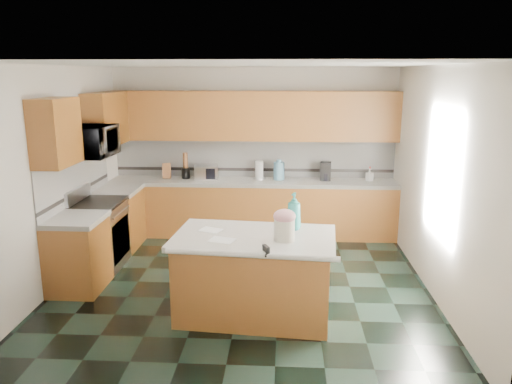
{
  "coord_description": "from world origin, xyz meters",
  "views": [
    {
      "loc": [
        0.51,
        -5.85,
        2.61
      ],
      "look_at": [
        0.15,
        0.35,
        1.12
      ],
      "focal_mm": 35.0,
      "sensor_mm": 36.0,
      "label": 1
    }
  ],
  "objects_px": {
    "island_base": "(254,278)",
    "soap_bottle_island": "(294,211)",
    "coffee_maker": "(326,171)",
    "toaster_oven": "(206,172)",
    "knife_block": "(167,171)",
    "treat_jar": "(284,230)",
    "island_top": "(254,238)"
  },
  "relations": [
    {
      "from": "soap_bottle_island",
      "to": "treat_jar",
      "type": "bearing_deg",
      "value": -85.38
    },
    {
      "from": "toaster_oven",
      "to": "island_top",
      "type": "bearing_deg",
      "value": -80.25
    },
    {
      "from": "toaster_oven",
      "to": "coffee_maker",
      "type": "height_order",
      "value": "coffee_maker"
    },
    {
      "from": "treat_jar",
      "to": "knife_block",
      "type": "xyz_separation_m",
      "value": [
        -1.93,
        2.99,
        0.01
      ]
    },
    {
      "from": "island_top",
      "to": "coffee_maker",
      "type": "relative_size",
      "value": 5.88
    },
    {
      "from": "island_base",
      "to": "coffee_maker",
      "type": "relative_size",
      "value": 5.54
    },
    {
      "from": "island_top",
      "to": "treat_jar",
      "type": "bearing_deg",
      "value": -18.54
    },
    {
      "from": "coffee_maker",
      "to": "treat_jar",
      "type": "bearing_deg",
      "value": -97.26
    },
    {
      "from": "treat_jar",
      "to": "toaster_oven",
      "type": "relative_size",
      "value": 0.6
    },
    {
      "from": "island_base",
      "to": "toaster_oven",
      "type": "bearing_deg",
      "value": 113.64
    },
    {
      "from": "soap_bottle_island",
      "to": "toaster_oven",
      "type": "distance_m",
      "value": 2.96
    },
    {
      "from": "treat_jar",
      "to": "island_top",
      "type": "bearing_deg",
      "value": 147.03
    },
    {
      "from": "island_top",
      "to": "toaster_oven",
      "type": "xyz_separation_m",
      "value": [
        -0.96,
        2.85,
        0.14
      ]
    },
    {
      "from": "island_base",
      "to": "knife_block",
      "type": "distance_m",
      "value": 3.33
    },
    {
      "from": "island_base",
      "to": "soap_bottle_island",
      "type": "xyz_separation_m",
      "value": [
        0.42,
        0.24,
        0.7
      ]
    },
    {
      "from": "island_base",
      "to": "coffee_maker",
      "type": "bearing_deg",
      "value": 76.26
    },
    {
      "from": "island_base",
      "to": "soap_bottle_island",
      "type": "height_order",
      "value": "soap_bottle_island"
    },
    {
      "from": "island_top",
      "to": "toaster_oven",
      "type": "distance_m",
      "value": 3.01
    },
    {
      "from": "island_base",
      "to": "knife_block",
      "type": "relative_size",
      "value": 6.56
    },
    {
      "from": "toaster_oven",
      "to": "knife_block",
      "type": "bearing_deg",
      "value": 171.08
    },
    {
      "from": "knife_block",
      "to": "coffee_maker",
      "type": "distance_m",
      "value": 2.58
    },
    {
      "from": "island_top",
      "to": "toaster_oven",
      "type": "height_order",
      "value": "toaster_oven"
    },
    {
      "from": "island_top",
      "to": "treat_jar",
      "type": "xyz_separation_m",
      "value": [
        0.32,
        -0.14,
        0.14
      ]
    },
    {
      "from": "coffee_maker",
      "to": "island_base",
      "type": "bearing_deg",
      "value": -103.72
    },
    {
      "from": "island_base",
      "to": "toaster_oven",
      "type": "xyz_separation_m",
      "value": [
        -0.96,
        2.85,
        0.6
      ]
    },
    {
      "from": "treat_jar",
      "to": "knife_block",
      "type": "height_order",
      "value": "knife_block"
    },
    {
      "from": "soap_bottle_island",
      "to": "island_base",
      "type": "bearing_deg",
      "value": -130.56
    },
    {
      "from": "treat_jar",
      "to": "soap_bottle_island",
      "type": "xyz_separation_m",
      "value": [
        0.1,
        0.38,
        0.09
      ]
    },
    {
      "from": "treat_jar",
      "to": "knife_block",
      "type": "relative_size",
      "value": 0.91
    },
    {
      "from": "soap_bottle_island",
      "to": "toaster_oven",
      "type": "relative_size",
      "value": 1.1
    },
    {
      "from": "island_base",
      "to": "coffee_maker",
      "type": "distance_m",
      "value": 3.11
    },
    {
      "from": "soap_bottle_island",
      "to": "knife_block",
      "type": "xyz_separation_m",
      "value": [
        -2.03,
        2.61,
        -0.08
      ]
    }
  ]
}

